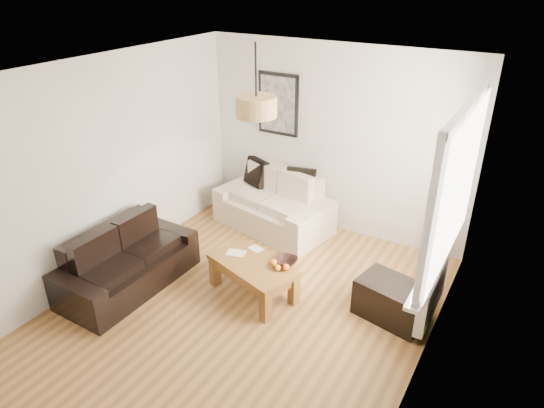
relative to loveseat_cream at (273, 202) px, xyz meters
The scene contains 21 objects.
floor 1.94m from the loveseat_cream, 69.31° to the right, with size 4.50×4.50×0.00m, color brown.
ceiling 2.91m from the loveseat_cream, 69.31° to the right, with size 3.80×4.50×0.00m, color white, non-canonical shape.
wall_back 1.22m from the loveseat_cream, 34.96° to the left, with size 3.80×0.04×2.60m, color silver, non-canonical shape.
wall_front 4.18m from the loveseat_cream, 80.53° to the right, with size 3.80×0.04×2.60m, color silver, non-canonical shape.
wall_left 2.34m from the loveseat_cream, 124.60° to the right, with size 0.04×4.50×2.60m, color silver, non-canonical shape.
wall_right 3.25m from the loveseat_cream, 34.68° to the right, with size 0.04×4.50×2.60m, color silver, non-canonical shape.
window_bay 2.97m from the loveseat_cream, 21.16° to the right, with size 0.14×1.90×1.60m, color white, non-canonical shape.
radiator 2.68m from the loveseat_cream, 21.47° to the right, with size 0.10×0.90×0.52m, color white.
poster 1.38m from the loveseat_cream, 112.01° to the left, with size 0.62×0.04×0.87m, color black, non-canonical shape.
pendant_shade 2.45m from the loveseat_cream, 65.57° to the right, with size 0.40×0.40×0.20m, color tan.
loveseat_cream is the anchor object (origin of this frame).
sofa_leather 2.23m from the loveseat_cream, 109.85° to the right, with size 1.64×0.80×0.71m, color black, non-canonical shape.
coffee_table 1.63m from the loveseat_cream, 67.91° to the right, with size 1.03×0.56×0.42m, color brown, non-canonical shape.
ottoman 2.39m from the loveseat_cream, 27.09° to the right, with size 0.74×0.48×0.42m, color black.
cushion_left 0.54m from the loveseat_cream, 153.91° to the left, with size 0.40×0.12×0.40m, color black.
cushion_right 0.50m from the loveseat_cream, 30.71° to the left, with size 0.40×0.12×0.40m, color black.
fruit_bowl 1.61m from the loveseat_cream, 54.44° to the right, with size 0.25×0.25×0.06m, color black.
orange_a 1.75m from the loveseat_cream, 58.17° to the right, with size 0.07×0.07×0.07m, color orange.
orange_b 1.75m from the loveseat_cream, 55.11° to the right, with size 0.08×0.08×0.08m, color #F44C14.
orange_c 1.66m from the loveseat_cream, 59.66° to the right, with size 0.09×0.09×0.09m, color orange.
papers 1.46m from the loveseat_cream, 77.20° to the right, with size 0.22×0.16×0.01m, color silver.
Camera 1 is at (2.46, -3.59, 3.47)m, focal length 32.04 mm.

